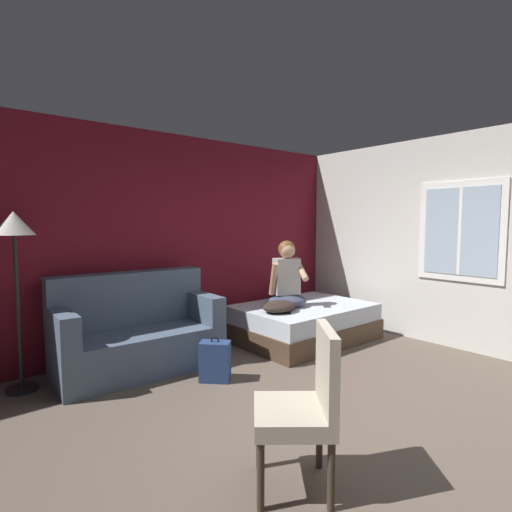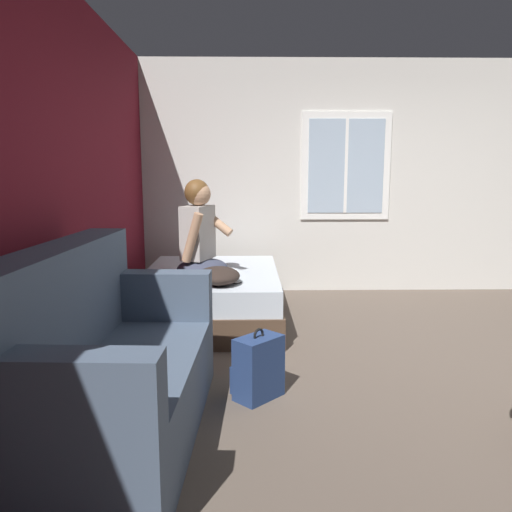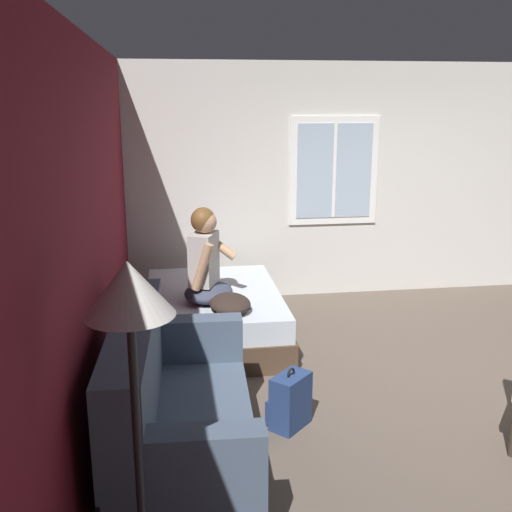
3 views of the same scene
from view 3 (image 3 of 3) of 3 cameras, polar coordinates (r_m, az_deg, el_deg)
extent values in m
plane|color=brown|center=(5.35, 18.37, -11.47)|extent=(40.00, 40.00, 0.00)
cube|color=maroon|center=(4.39, -15.60, 1.77)|extent=(9.95, 0.16, 2.70)
cube|color=silver|center=(7.24, 10.28, 7.05)|extent=(0.16, 6.96, 2.70)
cube|color=white|center=(7.02, 7.44, 8.03)|extent=(0.02, 1.04, 1.24)
cube|color=#9EB2C6|center=(7.01, 7.48, 8.02)|extent=(0.01, 0.88, 1.08)
cube|color=white|center=(7.01, 7.48, 8.02)|extent=(0.01, 0.04, 1.08)
cube|color=#4C3828|center=(5.95, -4.04, -6.63)|extent=(1.81, 1.31, 0.26)
cube|color=silver|center=(5.86, -4.08, -4.44)|extent=(1.76, 1.27, 0.22)
cube|color=#47566B|center=(3.93, -6.50, -17.28)|extent=(1.73, 0.87, 0.44)
cube|color=#47566B|center=(3.70, -11.47, -10.47)|extent=(1.71, 0.31, 0.60)
cube|color=#47566B|center=(3.08, -6.85, -18.79)|extent=(0.21, 0.81, 0.32)
cube|color=#47566B|center=(4.43, -6.56, -7.86)|extent=(0.21, 0.81, 0.32)
ellipsoid|color=#383D51|center=(5.56, -4.53, -3.47)|extent=(0.65, 0.60, 0.16)
cube|color=#B2ADA8|center=(5.48, -4.99, -0.26)|extent=(0.38, 0.31, 0.48)
cylinder|color=tan|center=(5.29, -5.15, -1.05)|extent=(0.15, 0.23, 0.44)
cylinder|color=tan|center=(5.59, -3.69, 1.12)|extent=(0.21, 0.38, 0.29)
sphere|color=tan|center=(5.39, -4.87, 3.27)|extent=(0.21, 0.21, 0.21)
ellipsoid|color=brown|center=(5.40, -5.08, 3.43)|extent=(0.29, 0.29, 0.23)
cube|color=navy|center=(4.41, 3.32, -13.63)|extent=(0.34, 0.34, 0.40)
cube|color=navy|center=(4.51, 2.04, -14.23)|extent=(0.21, 0.21, 0.18)
torus|color=black|center=(4.32, 3.36, -11.12)|extent=(0.07, 0.07, 0.09)
ellipsoid|color=#2D231E|center=(5.29, -2.51, -4.52)|extent=(0.52, 0.42, 0.14)
cube|color=black|center=(5.36, -1.30, -4.99)|extent=(0.14, 0.15, 0.01)
cylinder|color=black|center=(2.73, -11.05, -19.95)|extent=(0.04, 0.04, 1.45)
cone|color=silver|center=(2.36, -12.04, -3.03)|extent=(0.36, 0.36, 0.22)
camera|label=1|loc=(4.45, 58.82, -1.49)|focal=28.00mm
camera|label=2|loc=(1.42, 28.69, -26.22)|focal=35.00mm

